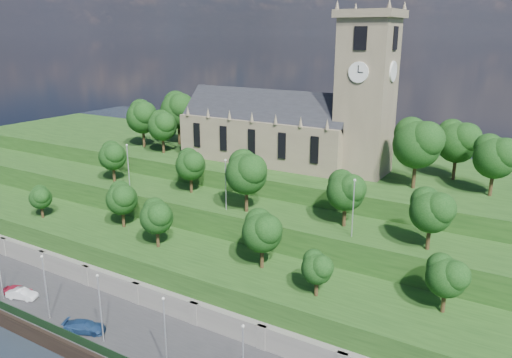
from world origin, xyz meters
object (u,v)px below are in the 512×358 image
Objects in this scene: car_middle at (22,294)px; car_right at (85,327)px; car_left at (18,290)px; church at (292,122)px.

car_right is at bearing -111.79° from car_middle.
car_right reaches higher than car_left.
car_middle is at bearing 61.64° from car_right.
car_right reaches higher than car_middle.
church reaches higher than car_middle.
car_right is (15.52, -1.43, 0.06)m from car_left.
church is at bearing -43.21° from car_middle.
car_left is 0.78× the size of car_right.
car_right is (14.01, -1.05, 0.03)m from car_middle.
church reaches higher than car_left.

